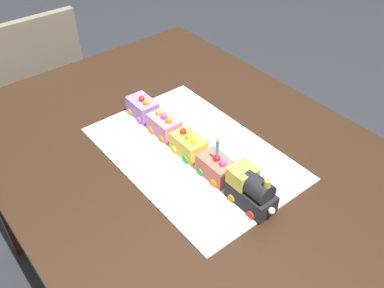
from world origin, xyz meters
TOP-DOWN VIEW (x-y plane):
  - dining_table at (0.00, 0.00)m, footprint 1.40×1.00m
  - chair at (1.03, 0.09)m, footprint 0.41×0.41m
  - cake_board at (0.00, -0.01)m, footprint 0.60×0.40m
  - cake_locomotive at (-0.24, -0.00)m, footprint 0.14×0.08m
  - cake_car_tanker_coral at (-0.11, -0.00)m, footprint 0.10×0.08m
  - cake_car_hopper_lemon at (0.01, -0.00)m, footprint 0.10×0.08m
  - cake_car_caboose_bubblegum at (0.12, -0.00)m, footprint 0.10×0.08m
  - cake_car_flatbed_lavender at (0.24, -0.00)m, footprint 0.10×0.08m
  - birthday_candle at (-0.11, -0.00)m, footprint 0.01×0.01m

SIDE VIEW (x-z plane):
  - chair at x=1.03m, z-range 0.04..0.90m
  - dining_table at x=0.00m, z-range 0.26..1.00m
  - cake_board at x=0.00m, z-range 0.74..0.74m
  - cake_car_tanker_coral at x=-0.11m, z-range 0.74..0.81m
  - cake_car_flatbed_lavender at x=0.24m, z-range 0.74..0.81m
  - cake_car_hopper_lemon at x=0.01m, z-range 0.74..0.81m
  - cake_car_caboose_bubblegum at x=0.12m, z-range 0.74..0.81m
  - cake_locomotive at x=-0.24m, z-range 0.73..0.85m
  - birthday_candle at x=-0.11m, z-range 0.81..0.88m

